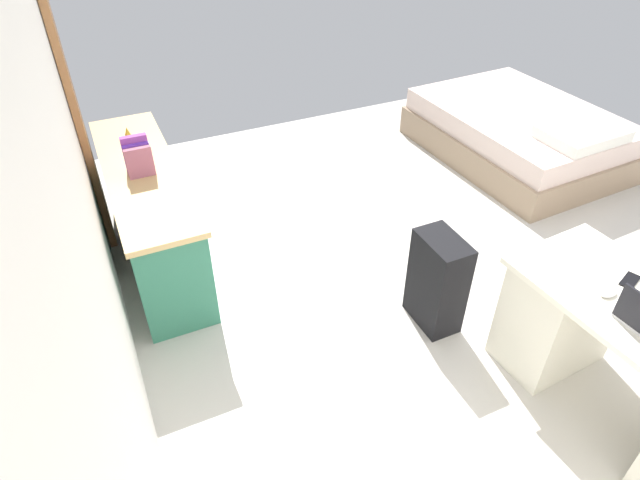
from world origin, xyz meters
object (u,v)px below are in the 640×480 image
at_px(suitcase_black, 437,282).
at_px(cell_phone_by_mouse, 630,281).
at_px(bed, 519,133).
at_px(computer_mouse, 609,293).
at_px(figurine_small, 128,134).
at_px(credenza, 151,214).
at_px(desk, 635,369).

bearing_deg(suitcase_black, cell_phone_by_mouse, -142.31).
height_order(bed, computer_mouse, computer_mouse).
relative_size(suitcase_black, figurine_small, 5.95).
xyz_separation_m(credenza, figurine_small, (0.44, 0.00, 0.43)).
height_order(desk, credenza, credenza).
bearing_deg(cell_phone_by_mouse, computer_mouse, 77.12).
bearing_deg(figurine_small, cell_phone_by_mouse, -141.59).
bearing_deg(suitcase_black, credenza, 46.29).
bearing_deg(computer_mouse, figurine_small, 31.84).
bearing_deg(desk, computer_mouse, 20.08).
xyz_separation_m(computer_mouse, cell_phone_by_mouse, (0.03, -0.18, -0.01)).
height_order(credenza, figurine_small, figurine_small).
xyz_separation_m(bed, cell_phone_by_mouse, (-2.29, 1.41, 0.49)).
relative_size(desk, bed, 0.76).
bearing_deg(figurine_small, desk, -145.50).
bearing_deg(bed, cell_phone_by_mouse, 148.47).
bearing_deg(bed, computer_mouse, 145.57).
bearing_deg(figurine_small, credenza, -179.80).
bearing_deg(desk, bed, -30.44).
bearing_deg(suitcase_black, figurine_small, 38.61).
bearing_deg(desk, credenza, 39.03).
xyz_separation_m(suitcase_black, computer_mouse, (-0.79, -0.41, 0.42)).
height_order(desk, figurine_small, figurine_small).
bearing_deg(credenza, cell_phone_by_mouse, -136.39).
height_order(credenza, suitcase_black, credenza).
xyz_separation_m(desk, suitcase_black, (1.03, 0.50, -0.06)).
bearing_deg(credenza, figurine_small, 0.20).
distance_m(suitcase_black, figurine_small, 2.43).
distance_m(credenza, cell_phone_by_mouse, 3.04).
distance_m(desk, computer_mouse, 0.44).
xyz_separation_m(credenza, computer_mouse, (-2.21, -1.90, 0.37)).
distance_m(cell_phone_by_mouse, figurine_small, 3.36).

